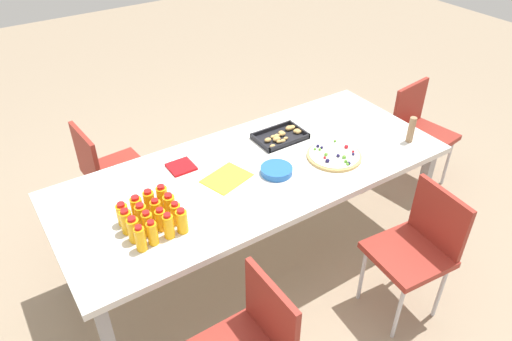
% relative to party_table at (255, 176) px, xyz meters
% --- Properties ---
extents(ground_plane, '(12.00, 12.00, 0.00)m').
position_rel_party_table_xyz_m(ground_plane, '(0.00, 0.00, -0.69)').
color(ground_plane, gray).
extents(party_table, '(2.38, 1.00, 0.75)m').
position_rel_party_table_xyz_m(party_table, '(0.00, 0.00, 0.00)').
color(party_table, silver).
rests_on(party_table, ground_plane).
extents(chair_end, '(0.45, 0.45, 0.83)m').
position_rel_party_table_xyz_m(chair_end, '(1.58, 0.05, -0.19)').
color(chair_end, maroon).
rests_on(chair_end, ground_plane).
extents(chair_far_left, '(0.43, 0.43, 0.83)m').
position_rel_party_table_xyz_m(chair_far_left, '(-0.66, 0.86, -0.19)').
color(chair_far_left, maroon).
rests_on(chair_far_left, ground_plane).
extents(chair_near_right, '(0.43, 0.43, 0.83)m').
position_rel_party_table_xyz_m(chair_near_right, '(0.56, -0.83, -0.19)').
color(chair_near_right, maroon).
rests_on(chair_near_right, ground_plane).
extents(juice_bottle_0, '(0.05, 0.05, 0.15)m').
position_rel_party_table_xyz_m(juice_bottle_0, '(-0.83, -0.27, 0.13)').
color(juice_bottle_0, '#F9AB14').
rests_on(juice_bottle_0, party_table).
extents(juice_bottle_1, '(0.05, 0.05, 0.14)m').
position_rel_party_table_xyz_m(juice_bottle_1, '(-0.76, -0.26, 0.12)').
color(juice_bottle_1, '#F9AC14').
rests_on(juice_bottle_1, party_table).
extents(juice_bottle_2, '(0.05, 0.05, 0.15)m').
position_rel_party_table_xyz_m(juice_bottle_2, '(-0.68, -0.26, 0.13)').
color(juice_bottle_2, '#FAAD14').
rests_on(juice_bottle_2, party_table).
extents(juice_bottle_3, '(0.06, 0.06, 0.14)m').
position_rel_party_table_xyz_m(juice_bottle_3, '(-0.60, -0.26, 0.12)').
color(juice_bottle_3, '#F9AD14').
rests_on(juice_bottle_3, party_table).
extents(juice_bottle_4, '(0.06, 0.06, 0.15)m').
position_rel_party_table_xyz_m(juice_bottle_4, '(-0.83, -0.19, 0.13)').
color(juice_bottle_4, '#F9AD14').
rests_on(juice_bottle_4, party_table).
extents(juice_bottle_5, '(0.05, 0.05, 0.15)m').
position_rel_party_table_xyz_m(juice_bottle_5, '(-0.76, -0.19, 0.13)').
color(juice_bottle_5, '#FAAE14').
rests_on(juice_bottle_5, party_table).
extents(juice_bottle_6, '(0.05, 0.05, 0.13)m').
position_rel_party_table_xyz_m(juice_bottle_6, '(-0.69, -0.18, 0.12)').
color(juice_bottle_6, '#FAAC14').
rests_on(juice_bottle_6, party_table).
extents(juice_bottle_7, '(0.05, 0.05, 0.13)m').
position_rel_party_table_xyz_m(juice_bottle_7, '(-0.60, -0.18, 0.12)').
color(juice_bottle_7, '#F9AD14').
rests_on(juice_bottle_7, party_table).
extents(juice_bottle_8, '(0.06, 0.06, 0.14)m').
position_rel_party_table_xyz_m(juice_bottle_8, '(-0.84, -0.11, 0.12)').
color(juice_bottle_8, '#F9AD14').
rests_on(juice_bottle_8, party_table).
extents(juice_bottle_9, '(0.06, 0.06, 0.15)m').
position_rel_party_table_xyz_m(juice_bottle_9, '(-0.76, -0.12, 0.13)').
color(juice_bottle_9, '#F9AC14').
rests_on(juice_bottle_9, party_table).
extents(juice_bottle_10, '(0.06, 0.06, 0.14)m').
position_rel_party_table_xyz_m(juice_bottle_10, '(-0.68, -0.11, 0.12)').
color(juice_bottle_10, '#FAAC14').
rests_on(juice_bottle_10, party_table).
extents(juice_bottle_11, '(0.06, 0.06, 0.14)m').
position_rel_party_table_xyz_m(juice_bottle_11, '(-0.60, -0.11, 0.12)').
color(juice_bottle_11, '#FAAD14').
rests_on(juice_bottle_11, party_table).
extents(juice_bottle_12, '(0.06, 0.06, 0.13)m').
position_rel_party_table_xyz_m(juice_bottle_12, '(-0.83, -0.04, 0.12)').
color(juice_bottle_12, '#F9AE14').
rests_on(juice_bottle_12, party_table).
extents(juice_bottle_13, '(0.06, 0.06, 0.14)m').
position_rel_party_table_xyz_m(juice_bottle_13, '(-0.75, -0.04, 0.12)').
color(juice_bottle_13, '#F9AC14').
rests_on(juice_bottle_13, party_table).
extents(juice_bottle_14, '(0.06, 0.06, 0.15)m').
position_rel_party_table_xyz_m(juice_bottle_14, '(-0.68, -0.03, 0.13)').
color(juice_bottle_14, '#FAAC14').
rests_on(juice_bottle_14, party_table).
extents(juice_bottle_15, '(0.06, 0.06, 0.15)m').
position_rel_party_table_xyz_m(juice_bottle_15, '(-0.61, -0.04, 0.13)').
color(juice_bottle_15, '#FAAD14').
rests_on(juice_bottle_15, party_table).
extents(fruit_pizza, '(0.34, 0.34, 0.05)m').
position_rel_party_table_xyz_m(fruit_pizza, '(0.48, -0.17, 0.07)').
color(fruit_pizza, tan).
rests_on(fruit_pizza, party_table).
extents(snack_tray, '(0.33, 0.22, 0.04)m').
position_rel_party_table_xyz_m(snack_tray, '(0.34, 0.20, 0.07)').
color(snack_tray, black).
rests_on(snack_tray, party_table).
extents(plate_stack, '(0.19, 0.19, 0.04)m').
position_rel_party_table_xyz_m(plate_stack, '(0.08, -0.11, 0.08)').
color(plate_stack, blue).
rests_on(plate_stack, party_table).
extents(napkin_stack, '(0.15, 0.15, 0.01)m').
position_rel_party_table_xyz_m(napkin_stack, '(-0.36, 0.25, 0.06)').
color(napkin_stack, red).
rests_on(napkin_stack, party_table).
extents(cardboard_tube, '(0.04, 0.04, 0.18)m').
position_rel_party_table_xyz_m(cardboard_tube, '(1.01, -0.30, 0.14)').
color(cardboard_tube, '#9E7A56').
rests_on(cardboard_tube, party_table).
extents(paper_folder, '(0.31, 0.27, 0.01)m').
position_rel_party_table_xyz_m(paper_folder, '(-0.19, 0.01, 0.06)').
color(paper_folder, yellow).
rests_on(paper_folder, party_table).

